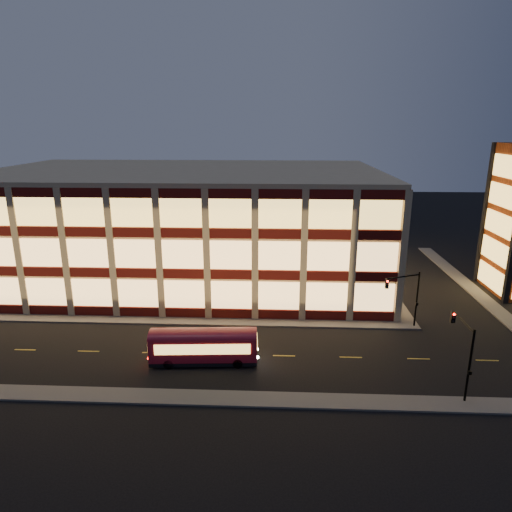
{
  "coord_description": "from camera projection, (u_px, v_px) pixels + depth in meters",
  "views": [
    {
      "loc": [
        9.22,
        -43.12,
        20.14
      ],
      "look_at": [
        6.81,
        8.0,
        5.31
      ],
      "focal_mm": 32.0,
      "sensor_mm": 36.0,
      "label": 1
    }
  ],
  "objects": [
    {
      "name": "sidewalk_tower_west",
      "position": [
        458.0,
        277.0,
        62.15
      ],
      "size": [
        2.0,
        30.0,
        0.15
      ],
      "primitive_type": "cube",
      "color": "#514F4C",
      "rests_on": "ground"
    },
    {
      "name": "trolley_bus",
      "position": [
        204.0,
        344.0,
        39.62
      ],
      "size": [
        9.39,
        2.98,
        3.13
      ],
      "rotation": [
        0.0,
        0.0,
        0.07
      ],
      "color": "maroon",
      "rests_on": "ground"
    },
    {
      "name": "office_building",
      "position": [
        188.0,
        223.0,
        61.74
      ],
      "size": [
        50.45,
        30.45,
        14.5
      ],
      "color": "tan",
      "rests_on": "ground"
    },
    {
      "name": "traffic_signal_near",
      "position": [
        464.0,
        343.0,
        34.6
      ],
      "size": [
        0.32,
        4.45,
        6.0
      ],
      "color": "black",
      "rests_on": "ground"
    },
    {
      "name": "sidewalk_near",
      "position": [
        154.0,
        397.0,
        34.91
      ],
      "size": [
        100.0,
        2.0,
        0.15
      ],
      "primitive_type": "cube",
      "color": "#514F4C",
      "rests_on": "ground"
    },
    {
      "name": "ground",
      "position": [
        187.0,
        325.0,
        47.4
      ],
      "size": [
        200.0,
        200.0,
        0.0
      ],
      "primitive_type": "plane",
      "color": "black",
      "rests_on": "ground"
    },
    {
      "name": "traffic_signal_far",
      "position": [
        406.0,
        291.0,
        45.48
      ],
      "size": [
        3.79,
        1.87,
        6.0
      ],
      "color": "black",
      "rests_on": "ground"
    },
    {
      "name": "sidewalk_office_south",
      "position": [
        161.0,
        320.0,
        48.47
      ],
      "size": [
        54.0,
        2.0,
        0.15
      ],
      "primitive_type": "cube",
      "color": "#514F4C",
      "rests_on": "ground"
    },
    {
      "name": "sidewalk_office_east",
      "position": [
        377.0,
        276.0,
        62.65
      ],
      "size": [
        2.0,
        30.0,
        0.15
      ],
      "primitive_type": "cube",
      "color": "#514F4C",
      "rests_on": "ground"
    }
  ]
}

